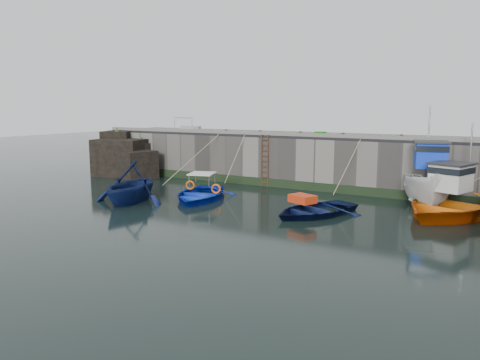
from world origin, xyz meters
The scene contains 22 objects.
ground centered at (0.00, 0.00, 0.00)m, with size 120.00×120.00×0.00m, color black.
quay_back centered at (0.00, 12.50, 1.50)m, with size 30.00×5.00×3.00m, color slate.
road_back centered at (0.00, 12.50, 3.08)m, with size 30.00×5.00×0.16m, color black.
kerb_back centered at (0.00, 10.15, 3.26)m, with size 30.00×0.30×0.20m, color slate.
algae_back centered at (0.00, 9.96, 0.25)m, with size 30.00×0.08×0.50m, color black.
rock_outcrop centered at (-12.92, 9.11, 1.26)m, with size 5.85×4.24×3.41m.
ladder centered at (-2.00, 9.91, 1.59)m, with size 0.51×0.08×3.20m.
boat_near_white centered at (-5.73, 2.15, 0.00)m, with size 3.98×4.61×2.43m, color #0A1644.
boat_near_white_rope centered at (-5.73, 7.32, 0.00)m, with size 0.04×5.95×3.10m, color tan, non-canonical shape.
boat_near_blue centered at (-3.11, 4.58, 0.00)m, with size 3.54×4.95×1.03m, color #0C2CB8.
boat_near_blue_rope centered at (-3.11, 8.54, 0.00)m, with size 0.04×3.91×3.10m, color tan, non-canonical shape.
boat_near_navy centered at (3.53, 4.33, 0.00)m, with size 3.28×4.60×0.95m, color #09123B.
boat_near_navy_rope centered at (3.53, 8.41, 0.00)m, with size 0.04×4.10×3.10m, color tan, non-canonical shape.
boat_far_white centered at (7.63, 9.04, 1.00)m, with size 3.62×6.40×5.33m.
boat_far_orange centered at (9.05, 7.68, 0.48)m, with size 7.27×8.55×4.50m.
fish_crate centered at (1.23, 10.82, 3.29)m, with size 0.59×0.41×0.27m, color #1A8017.
railing centered at (-8.75, 11.25, 3.36)m, with size 1.60×1.05×1.00m.
bollard_a centered at (-5.00, 10.25, 3.30)m, with size 0.18×0.18×0.28m, color #3F1E0F.
bollard_b centered at (-2.50, 10.25, 3.30)m, with size 0.18×0.18×0.28m, color #3F1E0F.
bollard_c centered at (0.20, 10.25, 3.30)m, with size 0.18×0.18×0.28m, color #3F1E0F.
bollard_d centered at (2.80, 10.25, 3.30)m, with size 0.18×0.18×0.28m, color #3F1E0F.
bollard_e centered at (6.00, 10.25, 3.30)m, with size 0.18×0.18×0.28m, color #3F1E0F.
Camera 1 is at (11.26, -15.47, 4.92)m, focal length 35.00 mm.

